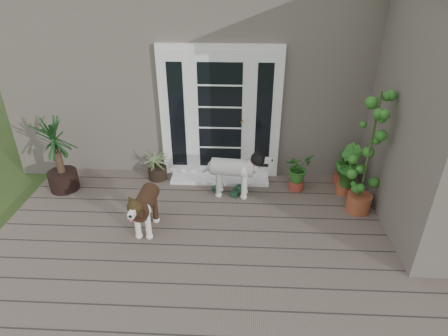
{
  "coord_description": "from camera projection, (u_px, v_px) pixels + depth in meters",
  "views": [
    {
      "loc": [
        0.13,
        -2.96,
        3.3
      ],
      "look_at": [
        -0.1,
        1.75,
        0.7
      ],
      "focal_mm": 30.05,
      "sensor_mm": 36.0,
      "label": 1
    }
  ],
  "objects": [
    {
      "name": "deck",
      "position": [
        227.0,
        269.0,
        4.51
      ],
      "size": [
        6.2,
        4.6,
        0.12
      ],
      "primitive_type": "cube",
      "color": "#6B5B4C",
      "rests_on": "ground"
    },
    {
      "name": "house_main",
      "position": [
        236.0,
        61.0,
        7.51
      ],
      "size": [
        7.4,
        4.0,
        3.1
      ],
      "primitive_type": "cube",
      "color": "#665E54",
      "rests_on": "ground"
    },
    {
      "name": "door_unit",
      "position": [
        220.0,
        114.0,
        5.9
      ],
      "size": [
        1.9,
        0.14,
        2.15
      ],
      "primitive_type": "cube",
      "color": "white",
      "rests_on": "deck"
    },
    {
      "name": "door_step",
      "position": [
        220.0,
        178.0,
        6.23
      ],
      "size": [
        1.6,
        0.4,
        0.05
      ],
      "primitive_type": "cube",
      "color": "white",
      "rests_on": "deck"
    },
    {
      "name": "brindle_dog",
      "position": [
        146.0,
        209.0,
        4.92
      ],
      "size": [
        0.38,
        0.8,
        0.65
      ],
      "primitive_type": null,
      "rotation": [
        0.0,
        0.0,
        3.09
      ],
      "color": "#3F2516",
      "rests_on": "deck"
    },
    {
      "name": "white_dog",
      "position": [
        232.0,
        175.0,
        5.66
      ],
      "size": [
        0.88,
        0.44,
        0.71
      ],
      "primitive_type": null,
      "rotation": [
        0.0,
        0.0,
        -1.67
      ],
      "color": "silver",
      "rests_on": "deck"
    },
    {
      "name": "spider_plant",
      "position": [
        157.0,
        164.0,
        6.15
      ],
      "size": [
        0.62,
        0.62,
        0.55
      ],
      "primitive_type": null,
      "rotation": [
        0.0,
        0.0,
        0.23
      ],
      "color": "#88995E",
      "rests_on": "deck"
    },
    {
      "name": "yucca",
      "position": [
        58.0,
        155.0,
        5.7
      ],
      "size": [
        1.05,
        1.05,
        1.22
      ],
      "primitive_type": null,
      "rotation": [
        0.0,
        0.0,
        0.29
      ],
      "color": "black",
      "rests_on": "deck"
    },
    {
      "name": "herb_a",
      "position": [
        297.0,
        174.0,
        5.86
      ],
      "size": [
        0.59,
        0.59,
        0.53
      ],
      "primitive_type": "imported",
      "rotation": [
        0.0,
        0.0,
        0.74
      ],
      "color": "#25601B",
      "rests_on": "deck"
    },
    {
      "name": "herb_b",
      "position": [
        347.0,
        176.0,
        5.74
      ],
      "size": [
        0.45,
        0.45,
        0.6
      ],
      "primitive_type": "imported",
      "rotation": [
        0.0,
        0.0,
        1.7
      ],
      "color": "#234E16",
      "rests_on": "deck"
    },
    {
      "name": "herb_c",
      "position": [
        344.0,
        169.0,
        6.03
      ],
      "size": [
        0.37,
        0.37,
        0.51
      ],
      "primitive_type": "imported",
      "rotation": [
        0.0,
        0.0,
        4.6
      ],
      "color": "#1C4E16",
      "rests_on": "deck"
    },
    {
      "name": "sapling",
      "position": [
        369.0,
        153.0,
        5.03
      ],
      "size": [
        0.66,
        0.66,
        1.85
      ],
      "primitive_type": null,
      "rotation": [
        0.0,
        0.0,
        0.26
      ],
      "color": "#1C631E",
      "rests_on": "deck"
    },
    {
      "name": "clog_left",
      "position": [
        217.0,
        191.0,
        5.86
      ],
      "size": [
        0.23,
        0.28,
        0.08
      ],
      "primitive_type": null,
      "rotation": [
        0.0,
        0.0,
        0.51
      ],
      "color": "#15341D",
      "rests_on": "deck"
    },
    {
      "name": "clog_right",
      "position": [
        237.0,
        191.0,
        5.84
      ],
      "size": [
        0.27,
        0.35,
        0.09
      ],
      "primitive_type": null,
      "rotation": [
        0.0,
        0.0,
        -0.46
      ],
      "color": "#163720",
      "rests_on": "deck"
    }
  ]
}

